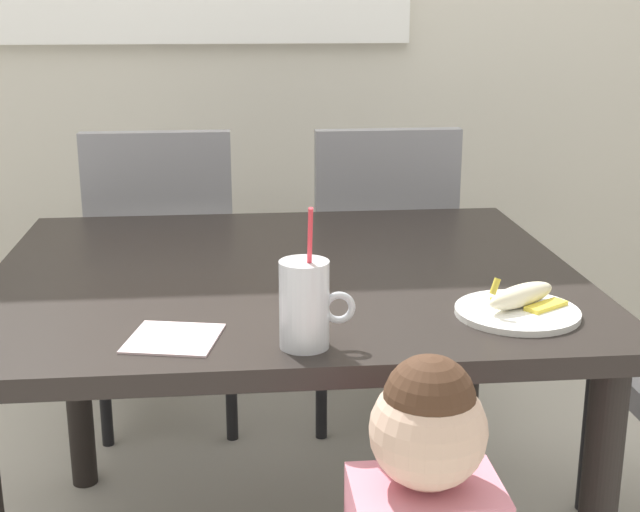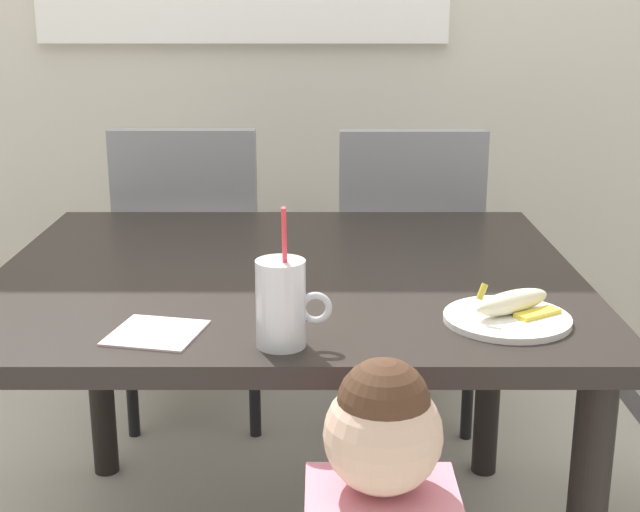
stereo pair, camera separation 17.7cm
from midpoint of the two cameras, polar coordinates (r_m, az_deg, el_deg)
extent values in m
cube|color=black|center=(1.92, -4.92, -1.50)|extent=(1.25, 1.07, 0.04)
cylinder|color=black|center=(2.53, -17.42, -6.81)|extent=(0.07, 0.07, 0.71)
cylinder|color=black|center=(2.54, 7.60, -6.11)|extent=(0.07, 0.07, 0.71)
cube|color=gray|center=(2.84, -11.54, -1.81)|extent=(0.44, 0.44, 0.06)
cube|color=gray|center=(2.58, -12.29, 2.54)|extent=(0.42, 0.05, 0.48)
cylinder|color=black|center=(3.09, -7.43, -4.87)|extent=(0.04, 0.04, 0.42)
cylinder|color=black|center=(3.12, -14.44, -5.00)|extent=(0.04, 0.04, 0.42)
cylinder|color=black|center=(2.74, -7.64, -7.72)|extent=(0.04, 0.04, 0.42)
cylinder|color=black|center=(2.78, -15.57, -7.82)|extent=(0.04, 0.04, 0.42)
cube|color=gray|center=(2.83, 1.75, -1.54)|extent=(0.44, 0.44, 0.06)
cube|color=gray|center=(2.57, 2.37, 2.84)|extent=(0.42, 0.05, 0.48)
cylinder|color=black|center=(3.12, 4.74, -4.58)|extent=(0.04, 0.04, 0.42)
cylinder|color=black|center=(3.07, -2.28, -4.84)|extent=(0.04, 0.04, 0.42)
cylinder|color=black|center=(2.77, 6.14, -7.34)|extent=(0.04, 0.04, 0.42)
cylinder|color=black|center=(2.72, -1.78, -7.70)|extent=(0.04, 0.04, 0.42)
cylinder|color=black|center=(2.44, 14.91, -11.29)|extent=(0.04, 0.04, 0.42)
sphere|color=beige|center=(1.28, 3.00, -11.28)|extent=(0.17, 0.17, 0.17)
sphere|color=#472D1E|center=(1.25, 3.03, -9.38)|extent=(0.13, 0.13, 0.13)
cylinder|color=silver|center=(1.47, -4.47, -3.19)|extent=(0.08, 0.08, 0.15)
cylinder|color=#8C6647|center=(1.48, -4.44, -4.28)|extent=(0.07, 0.07, 0.08)
torus|color=silver|center=(1.47, -2.20, -3.40)|extent=(0.06, 0.01, 0.06)
cylinder|color=#E5333F|center=(1.44, -4.20, -0.73)|extent=(0.01, 0.07, 0.21)
cylinder|color=white|center=(1.66, 9.64, -3.64)|extent=(0.23, 0.23, 0.01)
ellipsoid|color=#F4EAC6|center=(1.66, 9.92, -2.57)|extent=(0.17, 0.13, 0.04)
cube|color=yellow|center=(1.67, 11.47, -3.21)|extent=(0.09, 0.07, 0.01)
cube|color=yellow|center=(1.71, 9.41, -2.66)|extent=(0.09, 0.07, 0.01)
cylinder|color=yellow|center=(1.60, 8.16, -2.00)|extent=(0.03, 0.02, 0.03)
cube|color=silver|center=(1.56, -12.66, -5.26)|extent=(0.18, 0.18, 0.00)
camera|label=1|loc=(0.09, -92.82, -0.82)|focal=49.64mm
camera|label=2|loc=(0.09, 87.18, 0.82)|focal=49.64mm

